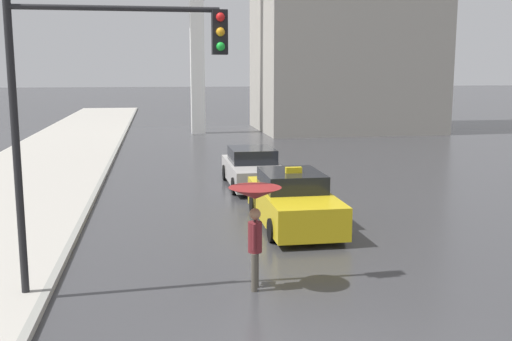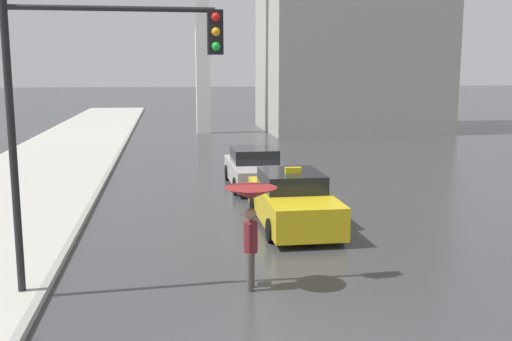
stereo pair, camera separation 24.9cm
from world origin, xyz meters
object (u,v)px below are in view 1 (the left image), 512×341
object	(u,v)px
sedan_red	(253,169)
traffic_light	(102,87)
taxi	(293,201)
pedestrian_with_umbrella	(255,207)

from	to	relation	value
sedan_red	traffic_light	world-z (taller)	traffic_light
taxi	pedestrian_with_umbrella	size ratio (longest dim) A/B	2.31
sedan_red	traffic_light	xyz separation A→B (m)	(-4.39, -10.26, 3.28)
traffic_light	sedan_red	bearing A→B (deg)	66.86
sedan_red	pedestrian_with_umbrella	bearing A→B (deg)	81.13
pedestrian_with_umbrella	traffic_light	world-z (taller)	traffic_light
sedan_red	pedestrian_with_umbrella	size ratio (longest dim) A/B	2.23
traffic_light	taxi	bearing A→B (deg)	44.28
taxi	sedan_red	world-z (taller)	taxi
taxi	sedan_red	xyz separation A→B (m)	(-0.19, 5.80, -0.04)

